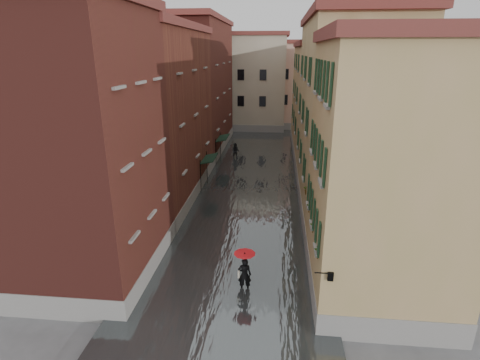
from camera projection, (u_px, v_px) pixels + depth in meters
The scene contains 16 objects.
ground at pixel (235, 257), 21.28m from camera, with size 120.00×120.00×0.00m, color #555557.
floodwater at pixel (252, 180), 33.47m from camera, with size 10.00×60.00×0.20m, color #474D4E.
building_left_near at pixel (85, 152), 17.94m from camera, with size 6.00×8.00×13.00m, color maroon.
building_left_mid at pixel (157, 118), 28.36m from camera, with size 6.00×14.00×12.50m, color brown.
building_left_far at pixel (197, 89), 42.21m from camera, with size 6.00×16.00×14.00m, color maroon.
building_right_near at pixel (384, 176), 16.85m from camera, with size 6.00×8.00×11.50m, color #A18E53.
building_right_mid at pixel (345, 118), 26.94m from camera, with size 6.00×14.00×13.00m, color tan.
building_right_far at pixel (322, 102), 41.28m from camera, with size 6.00×16.00×11.50m, color #A18E53.
building_end_cream at pixel (244, 83), 55.15m from camera, with size 12.00×9.00×13.00m, color beige.
building_end_pink at pixel (304, 86), 56.33m from camera, with size 10.00×9.00×12.00m, color #CAA58D.
awning_near at pixel (209, 159), 31.38m from camera, with size 1.09×2.83×2.80m.
awning_far at pixel (222, 139), 38.75m from camera, with size 1.09×3.12×2.80m.
wall_lantern at pixel (330, 276), 14.25m from camera, with size 0.71×0.22×0.35m.
window_planters at pixel (314, 210), 18.81m from camera, with size 0.59×8.18×0.84m.
pedestrian_main at pixel (245, 268), 17.89m from camera, with size 1.04×1.04×2.06m.
pedestrian_far at pixel (235, 151), 40.14m from camera, with size 0.85×0.66×1.74m, color black.
Camera 1 is at (2.16, -18.54, 11.13)m, focal length 28.00 mm.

